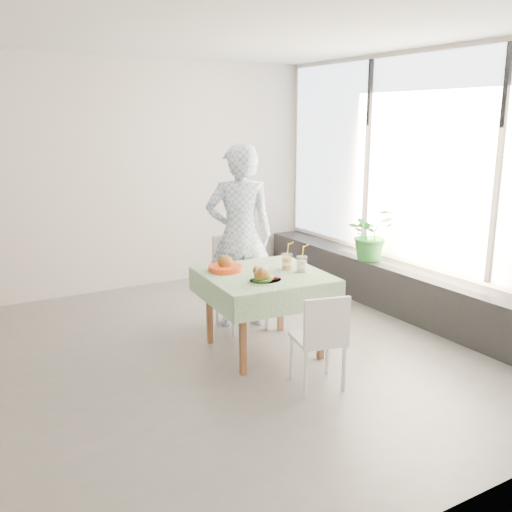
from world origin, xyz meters
TOP-DOWN VIEW (x-y plane):
  - floor at (0.00, 0.00)m, footprint 6.00×6.00m
  - ceiling at (0.00, 0.00)m, footprint 6.00×6.00m
  - wall_back at (0.00, 2.50)m, footprint 6.00×0.02m
  - wall_front at (0.00, -2.50)m, footprint 6.00×0.02m
  - wall_right at (3.00, 0.00)m, footprint 0.02×5.00m
  - window_pane at (2.97, 0.00)m, footprint 0.01×4.80m
  - window_ledge at (2.80, 0.00)m, footprint 0.40×4.80m
  - cafe_table at (0.92, -0.10)m, footprint 1.12×1.12m
  - chair_far at (1.05, 0.55)m, footprint 0.46×0.46m
  - chair_near at (0.93, -0.93)m, footprint 0.45×0.45m
  - diner at (1.08, 0.62)m, footprint 0.79×0.66m
  - main_dish at (0.77, -0.35)m, footprint 0.30×0.30m
  - juice_cup_orange at (1.17, -0.10)m, footprint 0.10×0.10m
  - juice_cup_lemonade at (1.24, -0.23)m, footprint 0.10×0.10m
  - second_dish at (0.66, 0.14)m, footprint 0.31×0.31m
  - potted_plant at (2.73, 0.53)m, footprint 0.59×0.52m

SIDE VIEW (x-z plane):
  - floor at x=0.00m, z-range 0.00..0.00m
  - chair_near at x=0.93m, z-range -0.15..0.63m
  - window_ledge at x=2.80m, z-range 0.00..0.50m
  - chair_far at x=1.05m, z-range -0.18..0.76m
  - cafe_table at x=0.92m, z-range 0.09..0.83m
  - second_dish at x=0.66m, z-range 0.71..0.86m
  - main_dish at x=0.77m, z-range 0.72..0.87m
  - potted_plant at x=2.73m, z-range 0.50..1.10m
  - juice_cup_lemonade at x=1.24m, z-range 0.67..0.95m
  - juice_cup_orange at x=1.17m, z-range 0.66..0.95m
  - diner at x=1.08m, z-range 0.00..1.86m
  - wall_back at x=0.00m, z-range 0.00..2.80m
  - wall_front at x=0.00m, z-range 0.00..2.80m
  - wall_right at x=3.00m, z-range 0.00..2.80m
  - window_pane at x=2.97m, z-range 0.56..2.74m
  - ceiling at x=0.00m, z-range 2.80..2.80m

